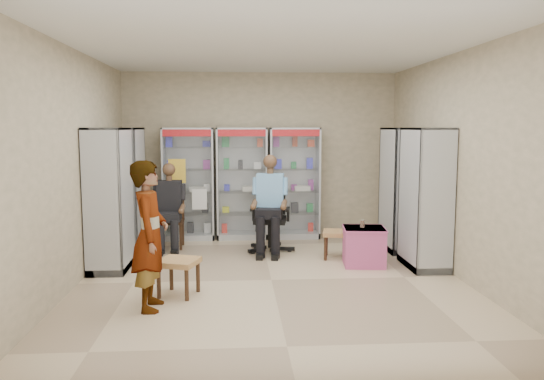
{
  "coord_description": "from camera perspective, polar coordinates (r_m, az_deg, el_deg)",
  "views": [
    {
      "loc": [
        -0.46,
        -6.8,
        2.0
      ],
      "look_at": [
        0.06,
        0.7,
        1.11
      ],
      "focal_mm": 35.0,
      "sensor_mm": 36.0,
      "label": 1
    }
  ],
  "objects": [
    {
      "name": "woven_stool_b",
      "position": [
        6.53,
        -10.0,
        -9.22
      ],
      "size": [
        0.55,
        0.55,
        0.44
      ],
      "primitive_type": "cube",
      "rotation": [
        0.0,
        0.0,
        -0.31
      ],
      "color": "#A47B45",
      "rests_on": "floor"
    },
    {
      "name": "wooden_chair",
      "position": [
        9.0,
        -10.85,
        -3.19
      ],
      "size": [
        0.42,
        0.42,
        0.94
      ],
      "primitive_type": "cube",
      "color": "#311B13",
      "rests_on": "floor"
    },
    {
      "name": "cabinet_right_far",
      "position": [
        8.87,
        13.74,
        0.06
      ],
      "size": [
        0.9,
        0.5,
        2.0
      ],
      "primitive_type": "cube",
      "rotation": [
        0.0,
        0.0,
        1.57
      ],
      "color": "#A1A3A8",
      "rests_on": "floor"
    },
    {
      "name": "pink_trunk",
      "position": [
        7.89,
        9.86,
        -5.99
      ],
      "size": [
        0.64,
        0.62,
        0.56
      ],
      "primitive_type": "cube",
      "rotation": [
        0.0,
        0.0,
        -0.12
      ],
      "color": "#C44E87",
      "rests_on": "floor"
    },
    {
      "name": "cabinet_back_mid",
      "position": [
        9.58,
        -3.26,
        0.72
      ],
      "size": [
        0.9,
        0.5,
        2.0
      ],
      "primitive_type": "cube",
      "color": "#9FA1A6",
      "rests_on": "floor"
    },
    {
      "name": "cabinet_back_left",
      "position": [
        9.62,
        -8.93,
        0.67
      ],
      "size": [
        0.9,
        0.5,
        2.0
      ],
      "primitive_type": "cube",
      "color": "#B0B2B8",
      "rests_on": "floor"
    },
    {
      "name": "cabinet_right_near",
      "position": [
        7.84,
        16.16,
        -0.88
      ],
      "size": [
        0.9,
        0.5,
        2.0
      ],
      "primitive_type": "cube",
      "rotation": [
        0.0,
        0.0,
        1.57
      ],
      "color": "#ADB1B5",
      "rests_on": "floor"
    },
    {
      "name": "seated_shopkeeper",
      "position": [
        8.49,
        -0.19,
        -1.83
      ],
      "size": [
        0.58,
        0.74,
        1.48
      ],
      "primitive_type": null,
      "rotation": [
        0.0,
        0.0,
        -0.15
      ],
      "color": "#77A6EC",
      "rests_on": "floor"
    },
    {
      "name": "floor",
      "position": [
        7.1,
        -0.07,
        -9.64
      ],
      "size": [
        6.0,
        6.0,
        0.0
      ],
      "primitive_type": "plane",
      "color": "#C7AE8A",
      "rests_on": "ground"
    },
    {
      "name": "standing_man",
      "position": [
        5.98,
        -13.01,
        -4.79
      ],
      "size": [
        0.4,
        0.61,
        1.65
      ],
      "primitive_type": "imported",
      "rotation": [
        0.0,
        0.0,
        1.59
      ],
      "color": "gray",
      "rests_on": "floor"
    },
    {
      "name": "cabinet_left_far",
      "position": [
        8.83,
        -15.47,
        -0.02
      ],
      "size": [
        0.9,
        0.5,
        2.0
      ],
      "primitive_type": "cube",
      "rotation": [
        0.0,
        0.0,
        -1.57
      ],
      "color": "silver",
      "rests_on": "floor"
    },
    {
      "name": "tea_glass",
      "position": [
        7.85,
        9.7,
        -3.58
      ],
      "size": [
        0.07,
        0.07,
        0.11
      ],
      "primitive_type": "cylinder",
      "color": "#5D1707",
      "rests_on": "pink_trunk"
    },
    {
      "name": "cabinet_back_right",
      "position": [
        9.64,
        2.4,
        0.76
      ],
      "size": [
        0.9,
        0.5,
        2.0
      ],
      "primitive_type": "cube",
      "color": "silver",
      "rests_on": "floor"
    },
    {
      "name": "woven_stool_a",
      "position": [
        8.25,
        7.0,
        -5.84
      ],
      "size": [
        0.5,
        0.5,
        0.42
      ],
      "primitive_type": "cube",
      "rotation": [
        0.0,
        0.0,
        -0.21
      ],
      "color": "tan",
      "rests_on": "floor"
    },
    {
      "name": "office_chair",
      "position": [
        8.56,
        -0.21,
        -2.83
      ],
      "size": [
        0.72,
        0.72,
        1.16
      ],
      "primitive_type": "cube",
      "rotation": [
        0.0,
        0.0,
        -0.15
      ],
      "color": "black",
      "rests_on": "floor"
    },
    {
      "name": "seated_customer",
      "position": [
        8.92,
        -10.92,
        -1.98
      ],
      "size": [
        0.44,
        0.6,
        1.34
      ],
      "primitive_type": null,
      "color": "black",
      "rests_on": "floor"
    },
    {
      "name": "cabinet_left_near",
      "position": [
        7.77,
        -17.08,
        -0.98
      ],
      "size": [
        0.9,
        0.5,
        2.0
      ],
      "primitive_type": "cube",
      "rotation": [
        0.0,
        0.0,
        -1.57
      ],
      "color": "#B1B2B8",
      "rests_on": "floor"
    },
    {
      "name": "room_shell",
      "position": [
        6.81,
        -0.07,
        6.45
      ],
      "size": [
        5.02,
        6.02,
        3.01
      ],
      "color": "#C0AD8E",
      "rests_on": "ground"
    }
  ]
}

